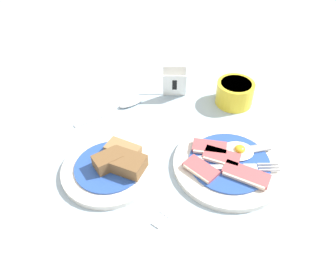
{
  "coord_description": "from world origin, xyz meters",
  "views": [
    {
      "loc": [
        -0.09,
        -0.48,
        0.52
      ],
      "look_at": [
        -0.06,
        0.06,
        0.02
      ],
      "focal_mm": 35.0,
      "sensor_mm": 36.0,
      "label": 1
    }
  ],
  "objects_px": {
    "breakfast_plate": "(228,163)",
    "fork_on_cloth": "(146,235)",
    "bread_plate": "(113,165)",
    "number_card": "(174,83)",
    "sugar_cup": "(235,92)",
    "teaspoon_by_saucer": "(122,106)"
  },
  "relations": [
    {
      "from": "breakfast_plate",
      "to": "fork_on_cloth",
      "type": "height_order",
      "value": "breakfast_plate"
    },
    {
      "from": "bread_plate",
      "to": "number_card",
      "type": "xyz_separation_m",
      "value": [
        0.14,
        0.26,
        0.02
      ]
    },
    {
      "from": "breakfast_plate",
      "to": "fork_on_cloth",
      "type": "xyz_separation_m",
      "value": [
        -0.17,
        -0.16,
        -0.01
      ]
    },
    {
      "from": "sugar_cup",
      "to": "fork_on_cloth",
      "type": "relative_size",
      "value": 0.61
    },
    {
      "from": "bread_plate",
      "to": "teaspoon_by_saucer",
      "type": "bearing_deg",
      "value": 88.46
    },
    {
      "from": "sugar_cup",
      "to": "number_card",
      "type": "bearing_deg",
      "value": 165.1
    },
    {
      "from": "number_card",
      "to": "teaspoon_by_saucer",
      "type": "relative_size",
      "value": 0.42
    },
    {
      "from": "bread_plate",
      "to": "sugar_cup",
      "type": "bearing_deg",
      "value": 36.88
    },
    {
      "from": "bread_plate",
      "to": "teaspoon_by_saucer",
      "type": "distance_m",
      "value": 0.21
    },
    {
      "from": "bread_plate",
      "to": "fork_on_cloth",
      "type": "relative_size",
      "value": 1.29
    },
    {
      "from": "breakfast_plate",
      "to": "fork_on_cloth",
      "type": "distance_m",
      "value": 0.23
    },
    {
      "from": "breakfast_plate",
      "to": "sugar_cup",
      "type": "bearing_deg",
      "value": 76.54
    },
    {
      "from": "breakfast_plate",
      "to": "teaspoon_by_saucer",
      "type": "relative_size",
      "value": 1.36
    },
    {
      "from": "breakfast_plate",
      "to": "bread_plate",
      "type": "height_order",
      "value": "bread_plate"
    },
    {
      "from": "breakfast_plate",
      "to": "bread_plate",
      "type": "relative_size",
      "value": 1.19
    },
    {
      "from": "breakfast_plate",
      "to": "number_card",
      "type": "relative_size",
      "value": 3.22
    },
    {
      "from": "fork_on_cloth",
      "to": "number_card",
      "type": "bearing_deg",
      "value": 28.85
    },
    {
      "from": "sugar_cup",
      "to": "teaspoon_by_saucer",
      "type": "xyz_separation_m",
      "value": [
        -0.29,
        -0.01,
        -0.03
      ]
    },
    {
      "from": "number_card",
      "to": "teaspoon_by_saucer",
      "type": "height_order",
      "value": "number_card"
    },
    {
      "from": "number_card",
      "to": "fork_on_cloth",
      "type": "distance_m",
      "value": 0.43
    },
    {
      "from": "sugar_cup",
      "to": "number_card",
      "type": "distance_m",
      "value": 0.16
    },
    {
      "from": "teaspoon_by_saucer",
      "to": "fork_on_cloth",
      "type": "relative_size",
      "value": 1.13
    }
  ]
}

